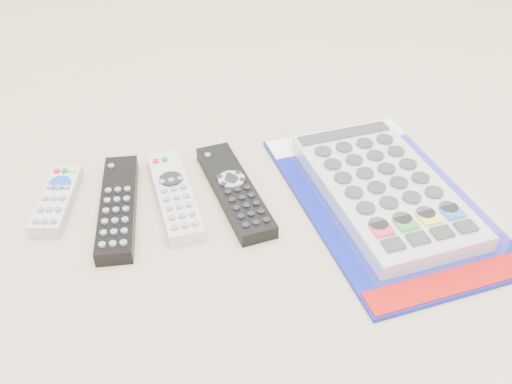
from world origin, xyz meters
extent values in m
plane|color=tan|center=(0.00, 0.00, 0.00)|extent=(5.00, 5.00, 0.00)
cube|color=#AEAEB0|center=(-0.23, 0.07, 0.01)|extent=(0.07, 0.14, 0.02)
cylinder|color=#1645AA|center=(-0.22, 0.10, 0.02)|extent=(0.03, 0.03, 0.00)
cube|color=black|center=(-0.15, 0.04, 0.01)|extent=(0.06, 0.21, 0.02)
cube|color=silver|center=(-0.07, 0.05, 0.01)|extent=(0.06, 0.19, 0.02)
cylinder|color=black|center=(-0.07, 0.07, 0.02)|extent=(0.03, 0.03, 0.00)
cube|color=black|center=(0.01, 0.04, 0.01)|extent=(0.08, 0.21, 0.02)
cylinder|color=silver|center=(0.01, 0.05, 0.02)|extent=(0.04, 0.04, 0.00)
cube|color=#0C158A|center=(0.21, -0.02, 0.00)|extent=(0.26, 0.39, 0.01)
cube|color=white|center=(0.19, 0.13, 0.01)|extent=(0.22, 0.07, 0.00)
cube|color=#9B0D0B|center=(0.22, -0.18, 0.01)|extent=(0.22, 0.06, 0.00)
cube|color=silver|center=(0.21, -0.02, 0.02)|extent=(0.18, 0.30, 0.02)
cube|color=white|center=(0.21, -0.02, 0.03)|extent=(0.20, 0.32, 0.04)
camera|label=1|loc=(-0.10, -0.57, 0.50)|focal=40.00mm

